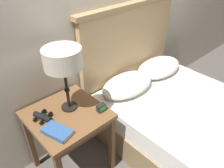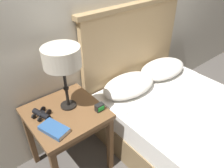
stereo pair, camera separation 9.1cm
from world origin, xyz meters
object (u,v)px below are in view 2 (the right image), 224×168
Objects in this scene: table_lamp at (62,59)px; bed at (192,128)px; alarm_clock at (100,107)px; nightstand at (66,120)px; binoculars_pair at (41,114)px; book_on_nightstand at (54,129)px.

bed is at bearing -34.20° from table_lamp.
bed is 27.89× the size of alarm_clock.
binoculars_pair is at bearing 158.39° from nightstand.
book_on_nightstand is at bearing 158.63° from bed.
nightstand is at bearing -143.08° from table_lamp.
table_lamp is 3.18× the size of binoculars_pair.
book_on_nightstand is at bearing -140.23° from nightstand.
table_lamp reaches higher than book_on_nightstand.
book_on_nightstand is 1.44× the size of binoculars_pair.
binoculars_pair is at bearing 149.46° from alarm_clock.
nightstand is 9.49× the size of alarm_clock.
table_lamp is at bearing 128.15° from alarm_clock.
book_on_nightstand is (-0.16, -0.14, 0.11)m from nightstand.
nightstand is 0.24m from book_on_nightstand.
table_lamp is at bearing 145.80° from bed.
nightstand is at bearing -21.61° from binoculars_pair.
alarm_clock is (-0.77, 0.42, 0.39)m from bed.
nightstand is 4.03× the size of binoculars_pair.
bed is 1.30m from book_on_nightstand.
alarm_clock is at bearing -51.85° from table_lamp.
nightstand is 1.27× the size of table_lamp.
alarm_clock reaches higher than binoculars_pair.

